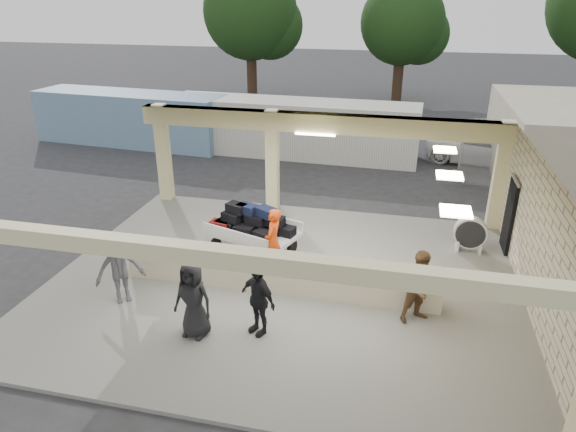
% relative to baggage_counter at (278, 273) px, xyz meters
% --- Properties ---
extents(ground, '(120.00, 120.00, 0.00)m').
position_rel_baggage_counter_xyz_m(ground, '(0.00, 0.50, -0.59)').
color(ground, '#28282B').
rests_on(ground, ground).
extents(pavilion, '(12.01, 10.00, 3.55)m').
position_rel_baggage_counter_xyz_m(pavilion, '(0.21, 1.16, 0.76)').
color(pavilion, slate).
rests_on(pavilion, ground).
extents(baggage_counter, '(8.20, 0.58, 0.98)m').
position_rel_baggage_counter_xyz_m(baggage_counter, '(0.00, 0.00, 0.00)').
color(baggage_counter, beige).
rests_on(baggage_counter, pavilion).
extents(luggage_cart, '(2.82, 2.24, 1.44)m').
position_rel_baggage_counter_xyz_m(luggage_cart, '(-1.23, 1.91, 0.32)').
color(luggage_cart, white).
rests_on(luggage_cart, pavilion).
extents(drum_fan, '(0.96, 0.52, 1.04)m').
position_rel_baggage_counter_xyz_m(drum_fan, '(4.91, 3.38, 0.07)').
color(drum_fan, white).
rests_on(drum_fan, pavilion).
extents(baggage_handler, '(0.42, 0.70, 1.85)m').
position_rel_baggage_counter_xyz_m(baggage_handler, '(-0.34, 0.82, 0.44)').
color(baggage_handler, '#DC3E0B').
rests_on(baggage_handler, pavilion).
extents(passenger_a, '(0.92, 0.79, 1.76)m').
position_rel_baggage_counter_xyz_m(passenger_a, '(3.46, -0.54, 0.39)').
color(passenger_a, brown).
rests_on(passenger_a, pavilion).
extents(passenger_b, '(1.03, 0.82, 1.69)m').
position_rel_baggage_counter_xyz_m(passenger_b, '(-0.00, -1.80, 0.36)').
color(passenger_b, black).
rests_on(passenger_b, pavilion).
extents(passenger_c, '(1.17, 1.05, 1.82)m').
position_rel_baggage_counter_xyz_m(passenger_c, '(-3.57, -1.35, 0.42)').
color(passenger_c, '#4B4C50').
rests_on(passenger_c, pavilion).
extents(passenger_d, '(0.92, 0.48, 1.80)m').
position_rel_baggage_counter_xyz_m(passenger_d, '(-1.33, -2.19, 0.41)').
color(passenger_d, black).
rests_on(passenger_d, pavilion).
extents(car_white_a, '(5.20, 3.18, 1.39)m').
position_rel_baggage_counter_xyz_m(car_white_a, '(6.33, 12.64, 0.11)').
color(car_white_a, white).
rests_on(car_white_a, ground).
extents(car_dark, '(4.40, 2.60, 1.38)m').
position_rel_baggage_counter_xyz_m(car_dark, '(6.80, 14.76, 0.11)').
color(car_dark, black).
rests_on(car_dark, ground).
extents(container_white, '(11.71, 2.81, 2.52)m').
position_rel_baggage_counter_xyz_m(container_white, '(-2.35, 12.04, 0.67)').
color(container_white, silver).
rests_on(container_white, ground).
extents(container_blue, '(9.91, 3.16, 2.53)m').
position_rel_baggage_counter_xyz_m(container_blue, '(-10.64, 12.16, 0.68)').
color(container_blue, '#6C90AC').
rests_on(container_blue, ground).
extents(tree_left, '(6.60, 6.30, 9.00)m').
position_rel_baggage_counter_xyz_m(tree_left, '(-7.68, 24.66, 5.00)').
color(tree_left, '#382619').
rests_on(tree_left, ground).
extents(tree_mid, '(6.00, 5.60, 8.00)m').
position_rel_baggage_counter_xyz_m(tree_mid, '(2.32, 26.66, 4.38)').
color(tree_mid, '#382619').
rests_on(tree_mid, ground).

